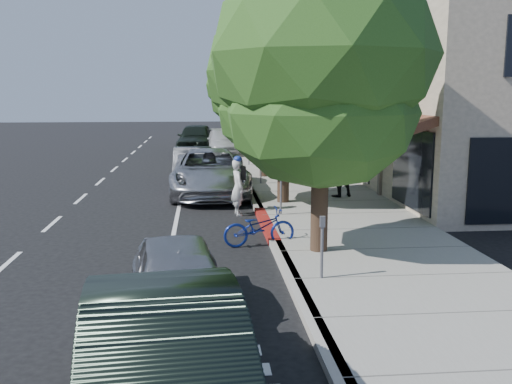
{
  "coord_description": "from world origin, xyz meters",
  "views": [
    {
      "loc": [
        -1.76,
        -14.74,
        3.81
      ],
      "look_at": [
        -0.47,
        -0.82,
        1.35
      ],
      "focal_mm": 40.0,
      "sensor_mm": 36.0,
      "label": 1
    }
  ],
  "objects": [
    {
      "name": "pedestrian",
      "position": [
        3.0,
        4.78,
        1.09
      ],
      "size": [
        1.09,
        0.96,
        1.89
      ],
      "primitive_type": "imported",
      "rotation": [
        0.0,
        0.0,
        3.46
      ],
      "color": "black",
      "rests_on": "sidewalk"
    },
    {
      "name": "street_tree_4",
      "position": [
        0.9,
        22.0,
        4.95
      ],
      "size": [
        4.14,
        4.14,
        7.79
      ],
      "color": "black",
      "rests_on": "ground"
    },
    {
      "name": "street_tree_3",
      "position": [
        0.9,
        16.0,
        5.3
      ],
      "size": [
        4.37,
        4.37,
        8.32
      ],
      "color": "black",
      "rests_on": "ground"
    },
    {
      "name": "street_tree_5",
      "position": [
        0.9,
        28.0,
        4.23
      ],
      "size": [
        4.98,
        4.98,
        7.09
      ],
      "color": "black",
      "rests_on": "ground"
    },
    {
      "name": "curb",
      "position": [
        0.0,
        8.0,
        0.07
      ],
      "size": [
        0.3,
        56.0,
        0.15
      ],
      "primitive_type": "cube",
      "color": "#9E998E",
      "rests_on": "ground"
    },
    {
      "name": "street_tree_0",
      "position": [
        0.9,
        -2.0,
        4.52
      ],
      "size": [
        5.16,
        5.16,
        7.52
      ],
      "color": "black",
      "rests_on": "ground"
    },
    {
      "name": "dark_suv_far",
      "position": [
        -2.2,
        21.5,
        0.92
      ],
      "size": [
        2.55,
        5.54,
        1.84
      ],
      "primitive_type": "imported",
      "rotation": [
        0.0,
        0.0,
        -0.07
      ],
      "color": "black",
      "rests_on": "ground"
    },
    {
      "name": "sidewalk",
      "position": [
        2.3,
        8.0,
        0.07
      ],
      "size": [
        4.6,
        56.0,
        0.15
      ],
      "primitive_type": "cube",
      "color": "gray",
      "rests_on": "ground"
    },
    {
      "name": "storefront_building",
      "position": [
        9.6,
        18.0,
        3.5
      ],
      "size": [
        10.0,
        36.0,
        7.0
      ],
      "primitive_type": "cube",
      "color": "beige",
      "rests_on": "ground"
    },
    {
      "name": "ground",
      "position": [
        0.0,
        0.0,
        0.0
      ],
      "size": [
        120.0,
        120.0,
        0.0
      ],
      "primitive_type": "plane",
      "color": "black",
      "rests_on": "ground"
    },
    {
      "name": "curb_red_segment",
      "position": [
        0.0,
        1.0,
        0.07
      ],
      "size": [
        0.32,
        4.0,
        0.15
      ],
      "primitive_type": "cube",
      "color": "maroon",
      "rests_on": "ground"
    },
    {
      "name": "bicycle",
      "position": [
        -0.4,
        -0.96,
        0.48
      ],
      "size": [
        1.9,
        0.92,
        0.96
      ],
      "primitive_type": "imported",
      "rotation": [
        0.0,
        0.0,
        1.74
      ],
      "color": "navy",
      "rests_on": "ground"
    },
    {
      "name": "street_tree_1",
      "position": [
        0.9,
        4.0,
        4.35
      ],
      "size": [
        5.3,
        5.3,
        7.35
      ],
      "color": "black",
      "rests_on": "ground"
    },
    {
      "name": "near_car_b",
      "position": [
        -2.2,
        -9.0,
        0.83
      ],
      "size": [
        2.32,
        5.2,
        1.66
      ],
      "primitive_type": "imported",
      "rotation": [
        0.0,
        0.0,
        0.11
      ],
      "color": "black",
      "rests_on": "ground"
    },
    {
      "name": "near_car_a",
      "position": [
        -2.2,
        -5.5,
        0.68
      ],
      "size": [
        2.07,
        4.17,
        1.36
      ],
      "primitive_type": "imported",
      "rotation": [
        0.0,
        0.0,
        0.12
      ],
      "color": "#9A9B9F",
      "rests_on": "ground"
    },
    {
      "name": "dark_sedan",
      "position": [
        -2.2,
        9.02,
        0.75
      ],
      "size": [
        1.7,
        4.6,
        1.5
      ],
      "primitive_type": "imported",
      "rotation": [
        0.0,
        0.0,
        0.02
      ],
      "color": "black",
      "rests_on": "ground"
    },
    {
      "name": "white_pickup",
      "position": [
        -0.5,
        19.94,
        0.76
      ],
      "size": [
        2.58,
        5.43,
        1.53
      ],
      "primitive_type": "imported",
      "rotation": [
        0.0,
        0.0,
        0.09
      ],
      "color": "silver",
      "rests_on": "ground"
    },
    {
      "name": "cyclist",
      "position": [
        -0.7,
        2.73,
        0.87
      ],
      "size": [
        0.53,
        0.7,
        1.75
      ],
      "primitive_type": "imported",
      "rotation": [
        0.0,
        0.0,
        1.76
      ],
      "color": "silver",
      "rests_on": "ground"
    },
    {
      "name": "street_tree_2",
      "position": [
        0.9,
        10.0,
        4.0
      ],
      "size": [
        4.43,
        4.43,
        6.62
      ],
      "color": "black",
      "rests_on": "ground"
    },
    {
      "name": "silver_suv",
      "position": [
        -1.54,
        6.41,
        0.85
      ],
      "size": [
        2.88,
        6.14,
        1.7
      ],
      "primitive_type": "imported",
      "rotation": [
        0.0,
        0.0,
        0.01
      ],
      "color": "#B3B3B8",
      "rests_on": "ground"
    }
  ]
}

